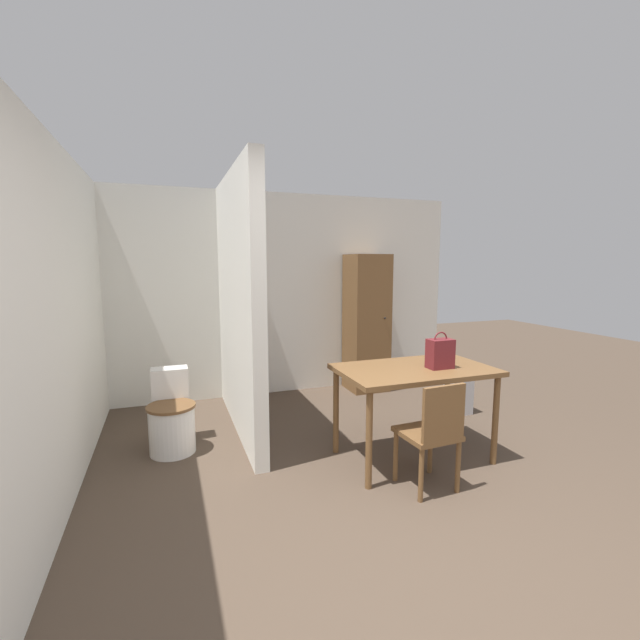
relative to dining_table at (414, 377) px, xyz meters
The scene contains 10 objects.
ground_plane 1.66m from the dining_table, 116.01° to the right, with size 16.00×16.00×0.00m, color #4C3D30.
wall_back 2.42m from the dining_table, 106.24° to the left, with size 4.85×0.12×2.50m.
wall_left 2.73m from the dining_table, behind, with size 0.12×4.56×2.50m.
partition_wall 1.82m from the dining_table, 136.87° to the left, with size 0.12×2.05×2.50m.
dining_table is the anchor object (origin of this frame).
wooden_chair 0.59m from the dining_table, 107.37° to the right, with size 0.40×0.40×0.82m.
toilet 2.15m from the dining_table, 155.95° to the left, with size 0.41×0.56×0.70m.
handbag 0.29m from the dining_table, 24.30° to the right, with size 0.21×0.13×0.31m.
wooden_cabinet 2.02m from the dining_table, 75.54° to the left, with size 0.48×0.50×1.75m.
space_heater 1.38m from the dining_table, 35.84° to the left, with size 0.27×0.18×0.49m.
Camera 1 is at (-1.26, -1.64, 1.67)m, focal length 24.00 mm.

